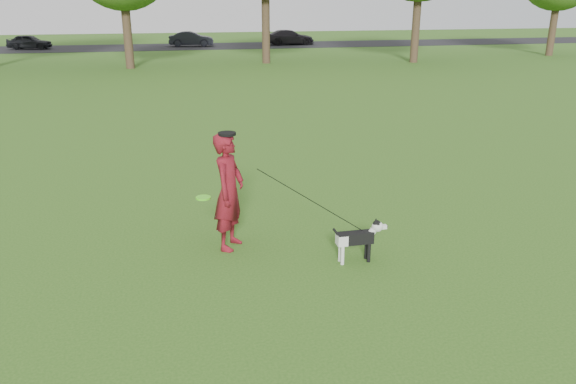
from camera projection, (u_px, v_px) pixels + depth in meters
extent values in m
plane|color=#285116|center=(318.00, 245.00, 9.06)|extent=(120.00, 120.00, 0.00)
cube|color=black|center=(189.00, 47.00, 45.96)|extent=(120.00, 7.00, 0.02)
imported|color=#590C0E|center=(229.00, 192.00, 8.70)|extent=(0.71, 0.81, 1.86)
cube|color=black|center=(355.00, 238.00, 8.36)|extent=(0.55, 0.17, 0.18)
cube|color=silver|center=(342.00, 240.00, 8.32)|extent=(0.15, 0.17, 0.16)
cylinder|color=silver|center=(343.00, 255.00, 8.34)|extent=(0.06, 0.06, 0.30)
cylinder|color=silver|center=(340.00, 252.00, 8.45)|extent=(0.06, 0.06, 0.30)
cylinder|color=black|center=(369.00, 253.00, 8.43)|extent=(0.06, 0.06, 0.30)
cylinder|color=black|center=(366.00, 249.00, 8.54)|extent=(0.06, 0.06, 0.30)
cylinder|color=silver|center=(371.00, 234.00, 8.40)|extent=(0.18, 0.11, 0.19)
sphere|color=silver|center=(377.00, 226.00, 8.38)|extent=(0.17, 0.17, 0.17)
sphere|color=black|center=(377.00, 224.00, 8.37)|extent=(0.13, 0.13, 0.13)
cube|color=silver|center=(383.00, 227.00, 8.41)|extent=(0.11, 0.06, 0.06)
sphere|color=black|center=(387.00, 226.00, 8.42)|extent=(0.04, 0.04, 0.04)
cone|color=black|center=(378.00, 222.00, 8.31)|extent=(0.06, 0.06, 0.07)
cone|color=black|center=(376.00, 220.00, 8.39)|extent=(0.06, 0.06, 0.07)
cylinder|color=black|center=(338.00, 236.00, 8.29)|extent=(0.19, 0.04, 0.25)
cylinder|color=black|center=(367.00, 233.00, 8.38)|extent=(0.12, 0.12, 0.02)
imported|color=black|center=(29.00, 42.00, 43.30)|extent=(3.43, 1.87, 1.11)
imported|color=black|center=(191.00, 39.00, 45.81)|extent=(3.69, 1.64, 1.18)
imported|color=black|center=(289.00, 37.00, 47.49)|extent=(4.23, 1.81, 1.21)
cylinder|color=#52E11C|center=(203.00, 198.00, 8.51)|extent=(0.23, 0.23, 0.02)
cylinder|color=black|center=(227.00, 134.00, 8.39)|extent=(0.27, 0.27, 0.04)
cylinder|color=#38281C|center=(127.00, 30.00, 31.08)|extent=(0.48, 0.48, 4.20)
cylinder|color=#38281C|center=(266.00, 20.00, 33.50)|extent=(0.48, 0.48, 5.04)
cylinder|color=#38281C|center=(416.00, 22.00, 33.99)|extent=(0.48, 0.48, 4.83)
cylinder|color=#38281C|center=(553.00, 26.00, 38.21)|extent=(0.48, 0.48, 3.99)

